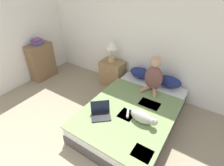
# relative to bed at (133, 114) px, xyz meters

# --- Properties ---
(wall_back) EXTENTS (5.62, 0.05, 2.55)m
(wall_back) POSITION_rel_bed_xyz_m (-0.53, 1.13, 1.09)
(wall_back) COLOR white
(wall_back) RESTS_ON ground_plane
(bed) EXTENTS (1.42, 2.11, 0.38)m
(bed) POSITION_rel_bed_xyz_m (0.00, 0.00, 0.00)
(bed) COLOR #4C4742
(bed) RESTS_ON ground_plane
(pillow_near) EXTENTS (0.48, 0.24, 0.24)m
(pillow_near) POSITION_rel_bed_xyz_m (-0.31, 0.91, 0.31)
(pillow_near) COLOR navy
(pillow_near) RESTS_ON bed
(pillow_far) EXTENTS (0.48, 0.24, 0.24)m
(pillow_far) POSITION_rel_bed_xyz_m (0.31, 0.91, 0.31)
(pillow_far) COLOR navy
(pillow_far) RESTS_ON bed
(person_sitting) EXTENTS (0.36, 0.35, 0.71)m
(person_sitting) POSITION_rel_bed_xyz_m (0.07, 0.64, 0.51)
(person_sitting) COLOR brown
(person_sitting) RESTS_ON bed
(cat_tabby) EXTENTS (0.57, 0.23, 0.19)m
(cat_tabby) POSITION_rel_bed_xyz_m (0.29, -0.27, 0.29)
(cat_tabby) COLOR #A8A399
(cat_tabby) RESTS_ON bed
(laptop_open) EXTENTS (0.40, 0.40, 0.22)m
(laptop_open) POSITION_rel_bed_xyz_m (-0.33, -0.51, 0.24)
(laptop_open) COLOR black
(laptop_open) RESTS_ON bed
(nightstand) EXTENTS (0.54, 0.39, 0.60)m
(nightstand) POSITION_rel_bed_xyz_m (-1.02, 0.87, 0.11)
(nightstand) COLOR #937047
(nightstand) RESTS_ON ground_plane
(table_lamp) EXTENTS (0.28, 0.28, 0.47)m
(table_lamp) POSITION_rel_bed_xyz_m (-1.04, 0.89, 0.74)
(table_lamp) COLOR tan
(table_lamp) RESTS_ON nightstand
(bookshelf) EXTENTS (0.29, 0.61, 0.89)m
(bookshelf) POSITION_rel_bed_xyz_m (-2.67, 0.18, 0.26)
(bookshelf) COLOR brown
(bookshelf) RESTS_ON ground_plane
(book_stack_top) EXTENTS (0.20, 0.26, 0.14)m
(book_stack_top) POSITION_rel_bed_xyz_m (-2.67, 0.18, 0.77)
(book_stack_top) COLOR #334C8E
(book_stack_top) RESTS_ON bookshelf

